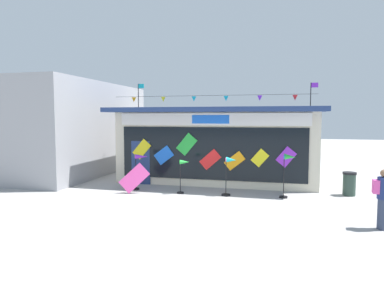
# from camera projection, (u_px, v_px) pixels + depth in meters

# --- Properties ---
(ground_plane) EXTENTS (80.00, 80.00, 0.00)m
(ground_plane) POSITION_uv_depth(u_px,v_px,m) (199.00, 208.00, 11.72)
(ground_plane) COLOR #9E9B99
(kite_shop_building) EXTENTS (9.51, 5.42, 4.85)m
(kite_shop_building) POSITION_uv_depth(u_px,v_px,m) (219.00, 143.00, 17.01)
(kite_shop_building) COLOR beige
(kite_shop_building) RESTS_ON ground_plane
(wind_spinner_far_left) EXTENTS (0.69, 0.35, 1.53)m
(wind_spinner_far_left) POSITION_uv_depth(u_px,v_px,m) (140.00, 162.00, 14.52)
(wind_spinner_far_left) COLOR black
(wind_spinner_far_left) RESTS_ON ground_plane
(wind_spinner_left) EXTENTS (0.53, 0.28, 1.39)m
(wind_spinner_left) POSITION_uv_depth(u_px,v_px,m) (183.00, 170.00, 13.78)
(wind_spinner_left) COLOR black
(wind_spinner_left) RESTS_ON ground_plane
(wind_spinner_center_left) EXTENTS (0.60, 0.36, 1.54)m
(wind_spinner_center_left) POSITION_uv_depth(u_px,v_px,m) (229.00, 170.00, 13.39)
(wind_spinner_center_left) COLOR black
(wind_spinner_center_left) RESTS_ON ground_plane
(wind_spinner_center_right) EXTENTS (0.60, 0.32, 1.71)m
(wind_spinner_center_right) POSITION_uv_depth(u_px,v_px,m) (288.00, 166.00, 13.00)
(wind_spinner_center_right) COLOR black
(wind_spinner_center_right) RESTS_ON ground_plane
(person_near_camera) EXTENTS (0.46, 0.34, 1.68)m
(person_near_camera) POSITION_uv_depth(u_px,v_px,m) (383.00, 198.00, 9.38)
(person_near_camera) COLOR #333D56
(person_near_camera) RESTS_ON ground_plane
(trash_bin) EXTENTS (0.52, 0.52, 0.93)m
(trash_bin) POSITION_uv_depth(u_px,v_px,m) (349.00, 184.00, 13.50)
(trash_bin) COLOR #2D4238
(trash_bin) RESTS_ON ground_plane
(display_kite_on_ground) EXTENTS (1.24, 0.41, 1.24)m
(display_kite_on_ground) POSITION_uv_depth(u_px,v_px,m) (134.00, 178.00, 13.91)
(display_kite_on_ground) COLOR #EA4CA3
(display_kite_on_ground) RESTS_ON ground_plane
(neighbour_building) EXTENTS (7.12, 9.64, 4.96)m
(neighbour_building) POSITION_uv_depth(u_px,v_px,m) (54.00, 128.00, 19.53)
(neighbour_building) COLOR #99999E
(neighbour_building) RESTS_ON ground_plane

